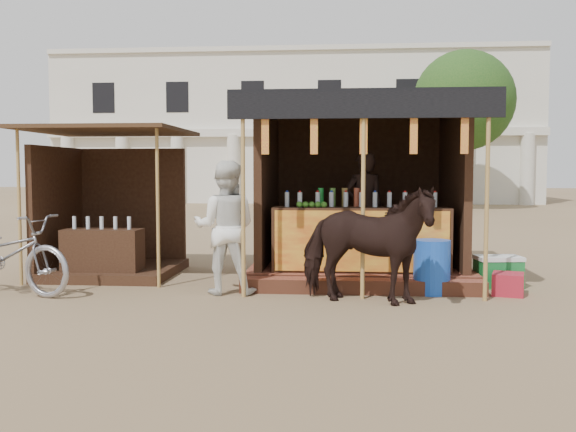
{
  "coord_description": "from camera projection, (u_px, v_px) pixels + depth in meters",
  "views": [
    {
      "loc": [
        0.74,
        -6.96,
        1.7
      ],
      "look_at": [
        0.0,
        1.6,
        1.1
      ],
      "focal_mm": 40.0,
      "sensor_mm": 36.0,
      "label": 1
    }
  ],
  "objects": [
    {
      "name": "ground",
      "position": [
        276.0,
        325.0,
        7.1
      ],
      "size": [
        120.0,
        120.0,
        0.0
      ],
      "primitive_type": "plane",
      "color": "#846B4C",
      "rests_on": "ground"
    },
    {
      "name": "main_stall",
      "position": [
        360.0,
        213.0,
        10.28
      ],
      "size": [
        3.6,
        3.61,
        2.78
      ],
      "color": "brown",
      "rests_on": "ground"
    },
    {
      "name": "secondary_stall",
      "position": [
        105.0,
        223.0,
        10.52
      ],
      "size": [
        2.4,
        2.4,
        2.38
      ],
      "color": "#3B2415",
      "rests_on": "ground"
    },
    {
      "name": "cow",
      "position": [
        366.0,
        245.0,
        8.17
      ],
      "size": [
        1.96,
        1.26,
        1.52
      ],
      "primitive_type": "imported",
      "rotation": [
        0.0,
        0.0,
        1.31
      ],
      "color": "black",
      "rests_on": "ground"
    },
    {
      "name": "motorbike",
      "position": [
        7.0,
        254.0,
        8.84
      ],
      "size": [
        2.24,
        1.3,
        1.12
      ],
      "primitive_type": "imported",
      "rotation": [
        0.0,
        0.0,
        1.29
      ],
      "color": "#9D9DA5",
      "rests_on": "ground"
    },
    {
      "name": "bystander",
      "position": [
        225.0,
        227.0,
        8.87
      ],
      "size": [
        0.91,
        0.71,
        1.85
      ],
      "primitive_type": "imported",
      "rotation": [
        0.0,
        0.0,
        3.16
      ],
      "color": "white",
      "rests_on": "ground"
    },
    {
      "name": "blue_barrel",
      "position": [
        432.0,
        267.0,
        8.89
      ],
      "size": [
        0.63,
        0.63,
        0.75
      ],
      "primitive_type": "cylinder",
      "rotation": [
        0.0,
        0.0,
        0.31
      ],
      "color": "blue",
      "rests_on": "ground"
    },
    {
      "name": "red_crate",
      "position": [
        508.0,
        284.0,
        8.82
      ],
      "size": [
        0.52,
        0.54,
        0.3
      ],
      "primitive_type": "cube",
      "rotation": [
        0.0,
        0.0,
        -0.28
      ],
      "color": "maroon",
      "rests_on": "ground"
    },
    {
      "name": "cooler",
      "position": [
        498.0,
        271.0,
        9.41
      ],
      "size": [
        0.69,
        0.52,
        0.46
      ],
      "color": "#1A7731",
      "rests_on": "ground"
    },
    {
      "name": "background_building",
      "position": [
        296.0,
        131.0,
        36.75
      ],
      "size": [
        26.0,
        7.45,
        8.18
      ],
      "color": "silver",
      "rests_on": "ground"
    },
    {
      "name": "tree",
      "position": [
        459.0,
        105.0,
        28.28
      ],
      "size": [
        4.5,
        4.4,
        7.0
      ],
      "color": "#382314",
      "rests_on": "ground"
    }
  ]
}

